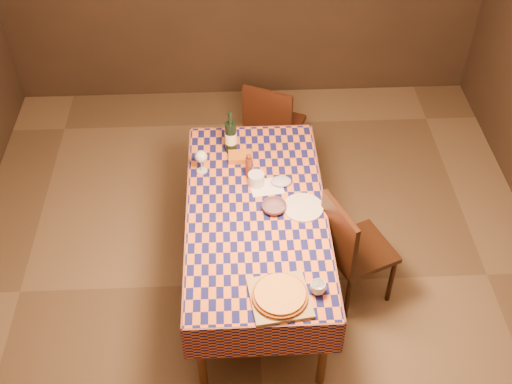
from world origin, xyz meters
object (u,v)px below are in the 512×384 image
chair_right (350,247)px  pizza (280,295)px  white_plate (303,208)px  chair_far (272,124)px  cutting_board (280,298)px  dining_table (256,219)px  bowl (274,207)px  wine_bottle (231,137)px

chair_right → pizza: bearing=-131.6°
white_plate → chair_far: chair_far is taller
cutting_board → chair_far: 2.01m
dining_table → cutting_board: bearing=-81.8°
chair_far → white_plate: bearing=-84.3°
cutting_board → bowl: bowl is taller
wine_bottle → chair_right: bearing=-43.9°
pizza → cutting_board: bearing=0.0°
dining_table → cutting_board: (0.10, -0.73, 0.09)m
cutting_board → white_plate: 0.77m
wine_bottle → bowl: bearing=-66.5°
dining_table → bowl: bowl is taller
dining_table → cutting_board: 0.74m
dining_table → pizza: size_ratio=5.47×
bowl → chair_far: size_ratio=0.18×
white_plate → chair_far: bearing=95.7°
chair_right → white_plate: bearing=156.9°
wine_bottle → chair_far: (0.35, 0.63, -0.38)m
wine_bottle → chair_far: 0.81m
cutting_board → wine_bottle: wine_bottle is taller
bowl → wine_bottle: wine_bottle is taller
cutting_board → bowl: bearing=89.0°
pizza → wine_bottle: bearing=100.8°
chair_far → dining_table: bearing=-98.5°
bowl → wine_bottle: 0.70m
pizza → dining_table: bearing=98.2°
wine_bottle → white_plate: wine_bottle is taller
pizza → chair_far: 2.01m
wine_bottle → chair_right: 1.17m
bowl → chair_right: 0.60m
bowl → chair_right: size_ratio=0.18×
dining_table → white_plate: bearing=2.1°
cutting_board → chair_right: 0.84m
pizza → white_plate: (0.21, 0.74, -0.03)m
dining_table → wine_bottle: 0.69m
pizza → chair_right: bearing=48.4°
white_plate → chair_right: size_ratio=0.29×
dining_table → pizza: bearing=-81.8°
pizza → wine_bottle: size_ratio=0.96×
dining_table → pizza: pizza is taller
chair_far → chair_right: size_ratio=1.00×
chair_far → pizza: bearing=-92.4°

